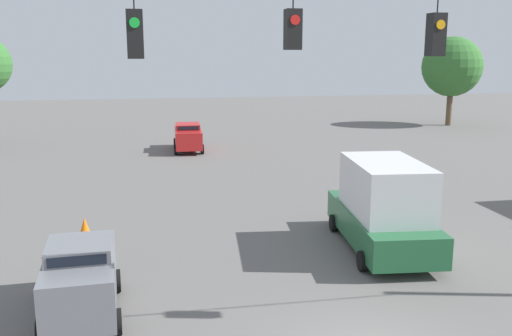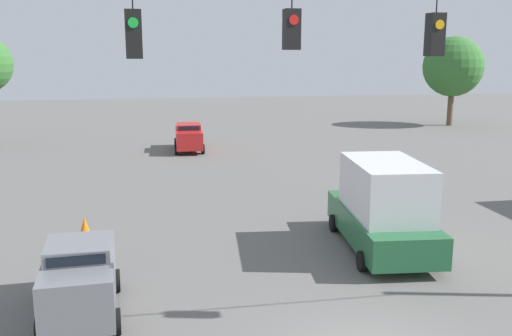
{
  "view_description": "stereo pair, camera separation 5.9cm",
  "coord_description": "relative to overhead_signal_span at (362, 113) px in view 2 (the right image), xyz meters",
  "views": [
    {
      "loc": [
        4.55,
        10.66,
        6.73
      ],
      "look_at": [
        0.65,
        -10.43,
        2.25
      ],
      "focal_mm": 40.0,
      "sensor_mm": 36.0,
      "label": 1
    },
    {
      "loc": [
        4.49,
        10.67,
        6.73
      ],
      "look_at": [
        0.65,
        -10.43,
        2.25
      ],
      "focal_mm": 40.0,
      "sensor_mm": 36.0,
      "label": 2
    }
  ],
  "objects": [
    {
      "name": "overhead_signal_span",
      "position": [
        0.0,
        0.0,
        0.0
      ],
      "size": [
        23.78,
        0.38,
        8.33
      ],
      "color": "slate",
      "rests_on": "ground_plane"
    },
    {
      "name": "sedan_grey_parked_shoulder",
      "position": [
        6.47,
        -2.46,
        -4.35
      ],
      "size": [
        2.11,
        4.0,
        1.97
      ],
      "color": "slate",
      "rests_on": "ground_plane"
    },
    {
      "name": "box_truck_green_crossing_near",
      "position": [
        -3.05,
        -5.69,
        -3.86
      ],
      "size": [
        3.0,
        6.27,
        3.1
      ],
      "color": "#236038",
      "rests_on": "ground_plane"
    },
    {
      "name": "sedan_red_withflow_deep",
      "position": [
        2.16,
        -26.43,
        -4.42
      ],
      "size": [
        2.03,
        4.47,
        1.83
      ],
      "color": "red",
      "rests_on": "ground_plane"
    },
    {
      "name": "traffic_cone_nearest",
      "position": [
        7.11,
        -4.68,
        -5.05
      ],
      "size": [
        0.41,
        0.41,
        0.64
      ],
      "primitive_type": "cone",
      "color": "orange",
      "rests_on": "ground_plane"
    },
    {
      "name": "traffic_cone_second",
      "position": [
        7.09,
        -6.81,
        -5.05
      ],
      "size": [
        0.41,
        0.41,
        0.64
      ],
      "primitive_type": "cone",
      "color": "orange",
      "rests_on": "ground_plane"
    },
    {
      "name": "traffic_cone_third",
      "position": [
        7.13,
        -9.22,
        -5.05
      ],
      "size": [
        0.41,
        0.41,
        0.64
      ],
      "primitive_type": "cone",
      "color": "orange",
      "rests_on": "ground_plane"
    },
    {
      "name": "tree_horizon_left",
      "position": [
        -21.77,
        -35.31,
        -0.18
      ],
      "size": [
        5.25,
        5.25,
        7.84
      ],
      "color": "brown",
      "rests_on": "ground_plane"
    }
  ]
}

